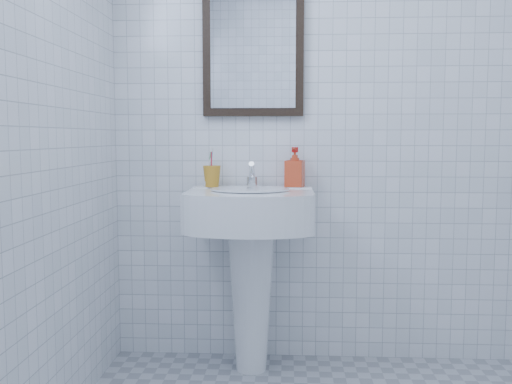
{
  "coord_description": "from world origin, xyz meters",
  "views": [
    {
      "loc": [
        -0.22,
        -1.68,
        1.14
      ],
      "look_at": [
        -0.36,
        0.86,
        0.89
      ],
      "focal_mm": 40.0,
      "sensor_mm": 36.0,
      "label": 1
    }
  ],
  "objects": [
    {
      "name": "washbasin",
      "position": [
        -0.39,
        0.99,
        0.6
      ],
      "size": [
        0.58,
        0.43,
        0.9
      ],
      "color": "white",
      "rests_on": "ground"
    },
    {
      "name": "toothbrush_cup",
      "position": [
        -0.59,
        1.09,
        0.94
      ],
      "size": [
        0.1,
        0.1,
        0.1
      ],
      "primitive_type": null,
      "rotation": [
        0.0,
        0.0,
        0.12
      ],
      "color": "#C4841F",
      "rests_on": "washbasin"
    },
    {
      "name": "wall_mirror",
      "position": [
        -0.39,
        1.18,
        1.55
      ],
      "size": [
        0.5,
        0.04,
        0.62
      ],
      "color": "black",
      "rests_on": "wall_back"
    },
    {
      "name": "soap_dispenser",
      "position": [
        -0.18,
        1.12,
        0.99
      ],
      "size": [
        0.1,
        0.11,
        0.19
      ],
      "primitive_type": "imported",
      "rotation": [
        0.0,
        0.0,
        -0.22
      ],
      "color": "red",
      "rests_on": "washbasin"
    },
    {
      "name": "faucet",
      "position": [
        -0.39,
        1.09,
        0.94
      ],
      "size": [
        0.05,
        0.11,
        0.13
      ],
      "color": "silver",
      "rests_on": "washbasin"
    },
    {
      "name": "wall_back",
      "position": [
        0.0,
        1.2,
        1.25
      ],
      "size": [
        2.2,
        0.02,
        2.5
      ],
      "primitive_type": "cube",
      "color": "white",
      "rests_on": "ground"
    }
  ]
}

